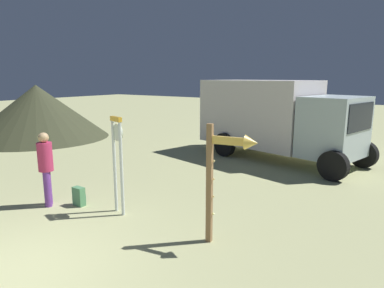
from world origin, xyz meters
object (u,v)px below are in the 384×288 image
object	(u,v)px
box_truck_near	(274,116)
dome_tent	(38,112)
arrow_sign	(225,166)
standing_clock	(118,156)
backpack	(79,196)
person_near_clock	(46,165)

from	to	relation	value
box_truck_near	dome_tent	bearing A→B (deg)	-167.20
arrow_sign	box_truck_near	xyz separation A→B (m)	(-1.83, 6.94, 0.10)
standing_clock	backpack	xyz separation A→B (m)	(-1.13, -0.24, -1.10)
arrow_sign	person_near_clock	size ratio (longest dim) A/B	1.26
standing_clock	arrow_sign	distance (m)	2.65
standing_clock	arrow_sign	xyz separation A→B (m)	(2.65, 0.05, 0.17)
backpack	box_truck_near	distance (m)	7.60
arrow_sign	dome_tent	size ratio (longest dim) A/B	0.33
box_truck_near	dome_tent	world-z (taller)	box_truck_near
person_near_clock	arrow_sign	bearing A→B (deg)	9.05
standing_clock	arrow_sign	size ratio (longest dim) A/B	0.99
arrow_sign	person_near_clock	bearing A→B (deg)	-170.95
standing_clock	person_near_clock	bearing A→B (deg)	-159.51
backpack	box_truck_near	world-z (taller)	box_truck_near
standing_clock	dome_tent	distance (m)	11.33
backpack	dome_tent	xyz separation A→B (m)	(-9.30, 4.67, 1.10)
dome_tent	backpack	bearing A→B (deg)	-26.67
backpack	standing_clock	bearing A→B (deg)	11.90
dome_tent	standing_clock	bearing A→B (deg)	-23.04
box_truck_near	backpack	bearing A→B (deg)	-105.01
person_near_clock	backpack	size ratio (longest dim) A/B	3.90
box_truck_near	dome_tent	xyz separation A→B (m)	(-11.23, -2.55, -0.27)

